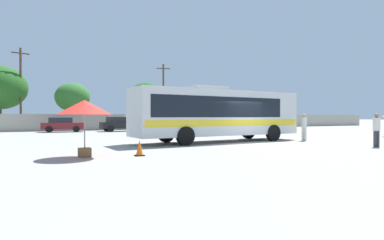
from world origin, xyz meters
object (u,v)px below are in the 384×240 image
object	(u,v)px
roadside_tree_midleft	(72,97)
coach_bus_silver_yellow	(217,113)
vendor_umbrella_near_gate_red	(84,109)
attendant_by_bus_door	(304,125)
utility_pole_far	(21,88)
parked_car_third_grey	(176,123)
utility_pole_near	(163,95)
roadside_tree_left	(0,88)
passenger_waiting_on_apron	(376,128)
roadside_tree_midright	(146,96)
traffic_cone_on_apron	(140,148)
parked_car_leftmost_maroon	(63,124)
parked_car_second_black	(120,124)

from	to	relation	value
roadside_tree_midleft	coach_bus_silver_yellow	bearing A→B (deg)	-74.74
vendor_umbrella_near_gate_red	coach_bus_silver_yellow	bearing A→B (deg)	26.43
attendant_by_bus_door	utility_pole_far	distance (m)	30.14
parked_car_third_grey	coach_bus_silver_yellow	bearing A→B (deg)	-104.72
utility_pole_near	roadside_tree_left	size ratio (longest dim) A/B	1.20
utility_pole_far	passenger_waiting_on_apron	bearing A→B (deg)	-58.89
parked_car_third_grey	utility_pole_far	world-z (taller)	utility_pole_far
roadside_tree_midright	traffic_cone_on_apron	distance (m)	31.75
parked_car_leftmost_maroon	parked_car_second_black	bearing A→B (deg)	-10.66
roadside_tree_midleft	traffic_cone_on_apron	distance (m)	28.29
attendant_by_bus_door	traffic_cone_on_apron	distance (m)	12.21
utility_pole_near	roadside_tree_midright	world-z (taller)	utility_pole_near
parked_car_leftmost_maroon	roadside_tree_midright	world-z (taller)	roadside_tree_midright
parked_car_third_grey	utility_pole_near	world-z (taller)	utility_pole_near
passenger_waiting_on_apron	parked_car_leftmost_maroon	bearing A→B (deg)	119.26
roadside_tree_left	traffic_cone_on_apron	world-z (taller)	roadside_tree_left
coach_bus_silver_yellow	vendor_umbrella_near_gate_red	xyz separation A→B (m)	(-8.39, -4.17, 0.06)
utility_pole_near	roadside_tree_midleft	bearing A→B (deg)	179.71
traffic_cone_on_apron	vendor_umbrella_near_gate_red	bearing A→B (deg)	165.69
parked_car_third_grey	roadside_tree_midright	xyz separation A→B (m)	(-1.10, 8.29, 3.66)
coach_bus_silver_yellow	utility_pole_near	world-z (taller)	utility_pole_near
parked_car_leftmost_maroon	roadside_tree_left	size ratio (longest dim) A/B	0.58
attendant_by_bus_door	vendor_umbrella_near_gate_red	xyz separation A→B (m)	(-13.88, -2.38, 0.89)
roadside_tree_left	roadside_tree_midright	bearing A→B (deg)	4.32
attendant_by_bus_door	parked_car_leftmost_maroon	xyz separation A→B (m)	(-13.33, 19.53, -0.22)
parked_car_leftmost_maroon	parked_car_third_grey	distance (m)	12.32
parked_car_leftmost_maroon	roadside_tree_midleft	size ratio (longest dim) A/B	0.75
traffic_cone_on_apron	utility_pole_near	bearing A→B (deg)	67.48
roadside_tree_left	traffic_cone_on_apron	xyz separation A→B (m)	(7.56, -28.64, -4.50)
parked_car_third_grey	utility_pole_near	xyz separation A→B (m)	(0.80, 6.35, 3.77)
vendor_umbrella_near_gate_red	passenger_waiting_on_apron	bearing A→B (deg)	-9.34
utility_pole_far	roadside_tree_midright	world-z (taller)	utility_pole_far
coach_bus_silver_yellow	vendor_umbrella_near_gate_red	world-z (taller)	coach_bus_silver_yellow
coach_bus_silver_yellow	utility_pole_near	bearing A→B (deg)	77.29
utility_pole_near	roadside_tree_left	bearing A→B (deg)	178.09
attendant_by_bus_door	vendor_umbrella_near_gate_red	size ratio (longest dim) A/B	0.80
utility_pole_far	parked_car_third_grey	bearing A→B (deg)	-19.09
parked_car_second_black	utility_pole_far	size ratio (longest dim) A/B	0.45
roadside_tree_midleft	parked_car_leftmost_maroon	bearing A→B (deg)	-104.59
parked_car_leftmost_maroon	utility_pole_near	size ratio (longest dim) A/B	0.48
coach_bus_silver_yellow	roadside_tree_left	xyz separation A→B (m)	(-13.91, 23.95, 2.98)
passenger_waiting_on_apron	parked_car_leftmost_maroon	distance (m)	27.78
roadside_tree_midleft	roadside_tree_midright	size ratio (longest dim) A/B	0.89
attendant_by_bus_door	parked_car_second_black	bearing A→B (deg)	112.70
coach_bus_silver_yellow	roadside_tree_midright	distance (m)	25.61
passenger_waiting_on_apron	roadside_tree_left	world-z (taller)	roadside_tree_left
parked_car_third_grey	roadside_tree_left	size ratio (longest dim) A/B	0.64
utility_pole_far	parked_car_second_black	bearing A→B (deg)	-31.66
roadside_tree_midleft	roadside_tree_midright	bearing A→B (deg)	10.96
attendant_by_bus_door	roadside_tree_left	size ratio (longest dim) A/B	0.24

